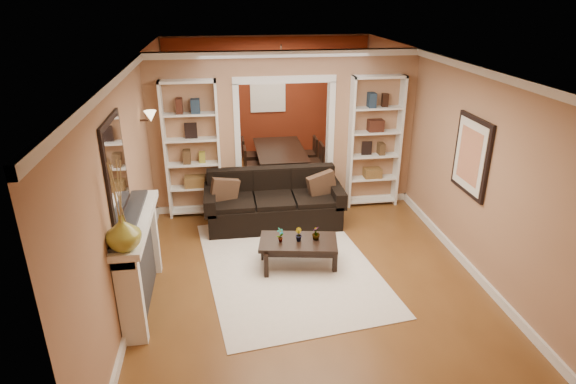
{
  "coord_description": "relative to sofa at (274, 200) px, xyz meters",
  "views": [
    {
      "loc": [
        -1.05,
        -6.67,
        3.59
      ],
      "look_at": [
        -0.22,
        -0.8,
        1.09
      ],
      "focal_mm": 30.0,
      "sensor_mm": 36.0,
      "label": 1
    }
  ],
  "objects": [
    {
      "name": "floor",
      "position": [
        0.28,
        -0.45,
        -0.44
      ],
      "size": [
        8.0,
        8.0,
        0.0
      ],
      "primitive_type": "plane",
      "color": "brown",
      "rests_on": "ground"
    },
    {
      "name": "ceiling",
      "position": [
        0.28,
        -0.45,
        2.26
      ],
      "size": [
        8.0,
        8.0,
        0.0
      ],
      "primitive_type": "plane",
      "rotation": [
        3.14,
        0.0,
        0.0
      ],
      "color": "white",
      "rests_on": "ground"
    },
    {
      "name": "wall_back",
      "position": [
        0.28,
        3.55,
        0.91
      ],
      "size": [
        8.0,
        0.0,
        8.0
      ],
      "primitive_type": "plane",
      "rotation": [
        1.57,
        0.0,
        0.0
      ],
      "color": "#A77958",
      "rests_on": "ground"
    },
    {
      "name": "wall_front",
      "position": [
        0.28,
        -4.45,
        0.91
      ],
      "size": [
        8.0,
        0.0,
        8.0
      ],
      "primitive_type": "plane",
      "rotation": [
        -1.57,
        0.0,
        0.0
      ],
      "color": "#A77958",
      "rests_on": "ground"
    },
    {
      "name": "wall_left",
      "position": [
        -1.97,
        -0.45,
        0.91
      ],
      "size": [
        0.0,
        8.0,
        8.0
      ],
      "primitive_type": "plane",
      "rotation": [
        1.57,
        0.0,
        1.57
      ],
      "color": "#A77958",
      "rests_on": "ground"
    },
    {
      "name": "wall_right",
      "position": [
        2.53,
        -0.45,
        0.91
      ],
      "size": [
        0.0,
        8.0,
        8.0
      ],
      "primitive_type": "plane",
      "rotation": [
        1.57,
        0.0,
        -1.57
      ],
      "color": "#A77958",
      "rests_on": "ground"
    },
    {
      "name": "partition_wall",
      "position": [
        0.28,
        0.75,
        0.91
      ],
      "size": [
        4.5,
        0.15,
        2.7
      ],
      "primitive_type": "cube",
      "color": "#A77958",
      "rests_on": "floor"
    },
    {
      "name": "red_back_panel",
      "position": [
        0.28,
        3.52,
        0.88
      ],
      "size": [
        4.44,
        0.04,
        2.64
      ],
      "primitive_type": "cube",
      "color": "maroon",
      "rests_on": "floor"
    },
    {
      "name": "dining_window",
      "position": [
        0.28,
        3.48,
        1.11
      ],
      "size": [
        0.78,
        0.03,
        0.98
      ],
      "primitive_type": "cube",
      "color": "#8CA5CC",
      "rests_on": "wall_back"
    },
    {
      "name": "area_rug",
      "position": [
        0.06,
        -1.33,
        -0.43
      ],
      "size": [
        2.64,
        3.41,
        0.01
      ],
      "primitive_type": "cube",
      "rotation": [
        0.0,
        0.0,
        0.13
      ],
      "color": "silver",
      "rests_on": "floor"
    },
    {
      "name": "sofa",
      "position": [
        0.0,
        0.0,
        0.0
      ],
      "size": [
        2.23,
        0.96,
        0.87
      ],
      "primitive_type": "cube",
      "color": "black",
      "rests_on": "floor"
    },
    {
      "name": "pillow_left",
      "position": [
        -0.79,
        -0.02,
        0.21
      ],
      "size": [
        0.45,
        0.23,
        0.43
      ],
      "primitive_type": "cube",
      "rotation": [
        0.0,
        0.0,
        0.26
      ],
      "color": "brown",
      "rests_on": "sofa"
    },
    {
      "name": "pillow_right",
      "position": [
        0.79,
        -0.02,
        0.22
      ],
      "size": [
        0.47,
        0.24,
        0.45
      ],
      "primitive_type": "cube",
      "rotation": [
        0.0,
        0.0,
        0.25
      ],
      "color": "brown",
      "rests_on": "sofa"
    },
    {
      "name": "coffee_table",
      "position": [
        0.18,
        -1.36,
        -0.23
      ],
      "size": [
        1.15,
        0.75,
        0.4
      ],
      "primitive_type": "cube",
      "rotation": [
        0.0,
        0.0,
        -0.17
      ],
      "color": "black",
      "rests_on": "floor"
    },
    {
      "name": "plant_left",
      "position": [
        -0.06,
        -1.36,
        0.07
      ],
      "size": [
        0.13,
        0.13,
        0.21
      ],
      "primitive_type": "imported",
      "rotation": [
        0.0,
        0.0,
        0.73
      ],
      "color": "#336626",
      "rests_on": "coffee_table"
    },
    {
      "name": "plant_center",
      "position": [
        0.18,
        -1.36,
        0.06
      ],
      "size": [
        0.11,
        0.12,
        0.19
      ],
      "primitive_type": "imported",
      "rotation": [
        0.0,
        0.0,
        1.88
      ],
      "color": "#336626",
      "rests_on": "coffee_table"
    },
    {
      "name": "plant_right",
      "position": [
        0.43,
        -1.36,
        0.07
      ],
      "size": [
        0.15,
        0.15,
        0.2
      ],
      "primitive_type": "imported",
      "rotation": [
        0.0,
        0.0,
        4.06
      ],
      "color": "#336626",
      "rests_on": "coffee_table"
    },
    {
      "name": "bookshelf_left",
      "position": [
        -1.27,
        0.58,
        0.71
      ],
      "size": [
        0.9,
        0.3,
        2.3
      ],
      "primitive_type": "cube",
      "color": "white",
      "rests_on": "floor"
    },
    {
      "name": "bookshelf_right",
      "position": [
        1.83,
        0.58,
        0.71
      ],
      "size": [
        0.9,
        0.3,
        2.3
      ],
      "primitive_type": "cube",
      "color": "white",
      "rests_on": "floor"
    },
    {
      "name": "fireplace",
      "position": [
        -1.81,
        -1.95,
        0.14
      ],
      "size": [
        0.32,
        1.7,
        1.16
      ],
      "primitive_type": "cube",
      "color": "white",
      "rests_on": "floor"
    },
    {
      "name": "vase",
      "position": [
        -1.81,
        -2.65,
        0.91
      ],
      "size": [
        0.37,
        0.37,
        0.37
      ],
      "primitive_type": "imported",
      "rotation": [
        0.0,
        0.0,
        -0.06
      ],
      "color": "olive",
      "rests_on": "fireplace"
    },
    {
      "name": "mirror",
      "position": [
        -1.95,
        -1.95,
        1.36
      ],
      "size": [
        0.03,
        0.95,
        1.1
      ],
      "primitive_type": "cube",
      "color": "silver",
      "rests_on": "wall_left"
    },
    {
      "name": "wall_sconce",
      "position": [
        -1.87,
        0.1,
        1.39
      ],
      "size": [
        0.18,
        0.18,
        0.22
      ],
      "primitive_type": "cube",
      "color": "#FFE0A5",
      "rests_on": "wall_left"
    },
    {
      "name": "framed_art",
      "position": [
        2.49,
        -1.45,
        1.11
      ],
      "size": [
        0.04,
        0.85,
        1.05
      ],
      "primitive_type": "cube",
      "color": "black",
      "rests_on": "wall_right"
    },
    {
      "name": "dining_table",
      "position": [
        0.4,
        2.13,
        -0.13
      ],
      "size": [
        1.74,
        0.97,
        0.61
      ],
      "primitive_type": "imported",
      "rotation": [
        0.0,
        0.0,
        1.57
      ],
      "color": "black",
      "rests_on": "floor"
    },
    {
      "name": "dining_chair_nw",
      "position": [
        -0.15,
        1.83,
        -0.04
      ],
      "size": [
        0.51,
        0.51,
        0.79
      ],
      "primitive_type": "cube",
      "rotation": [
        0.0,
        0.0,
        1.96
      ],
      "color": "black",
      "rests_on": "floor"
    },
    {
      "name": "dining_chair_ne",
      "position": [
        0.95,
        1.83,
        -0.03
      ],
      "size": [
        0.52,
        0.52,
        0.8
      ],
      "primitive_type": "cube",
      "rotation": [
        0.0,
        0.0,
        -1.96
      ],
      "color": "black",
      "rests_on": "floor"
    },
    {
      "name": "dining_chair_sw",
      "position": [
        -0.15,
        2.43,
        -0.04
      ],
      "size": [
        0.51,
        0.51,
        0.8
      ],
      "primitive_type": "cube",
      "rotation": [
        0.0,
        0.0,
        1.93
      ],
      "color": "black",
      "rests_on": "floor"
    },
    {
      "name": "dining_chair_se",
      "position": [
        0.95,
        2.43,
        -0.06
      ],
      "size": [
        0.48,
        0.48,
        0.76
      ],
      "primitive_type": "cube",
      "rotation": [
        0.0,
        0.0,
        -1.24
      ],
      "color": "black",
      "rests_on": "floor"
    },
    {
      "name": "chandelier",
      "position": [
        0.28,
        2.25,
        1.58
      ],
      "size": [
        0.5,
        0.5,
        0.3
      ],
      "primitive_type": "cube",
      "color": "#311E16",
      "rests_on": "ceiling"
    }
  ]
}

